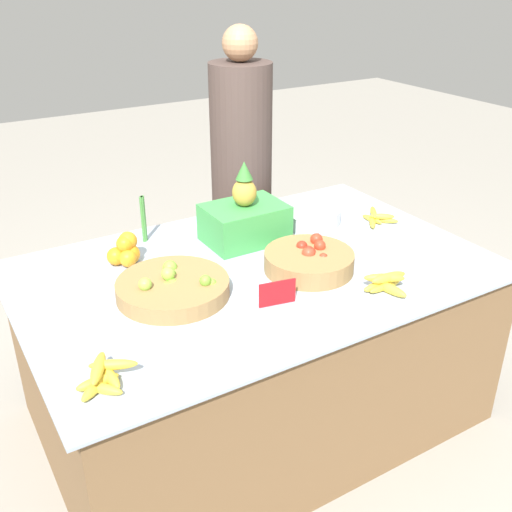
% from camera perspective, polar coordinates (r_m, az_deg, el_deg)
% --- Properties ---
extents(ground_plane, '(12.00, 12.00, 0.00)m').
position_cam_1_polar(ground_plane, '(2.72, 0.00, -14.62)').
color(ground_plane, gray).
extents(market_table, '(1.78, 1.16, 0.72)m').
position_cam_1_polar(market_table, '(2.50, 0.00, -8.40)').
color(market_table, brown).
rests_on(market_table, ground_plane).
extents(lime_bowl, '(0.40, 0.40, 0.10)m').
position_cam_1_polar(lime_bowl, '(2.13, -7.92, -2.97)').
color(lime_bowl, olive).
rests_on(lime_bowl, market_table).
extents(tomato_basket, '(0.34, 0.34, 0.11)m').
position_cam_1_polar(tomato_basket, '(2.29, 5.08, -0.44)').
color(tomato_basket, olive).
rests_on(tomato_basket, market_table).
extents(orange_pile, '(0.13, 0.12, 0.13)m').
position_cam_1_polar(orange_pile, '(2.38, -12.31, 0.39)').
color(orange_pile, orange).
rests_on(orange_pile, market_table).
extents(metal_bowl, '(0.30, 0.30, 0.07)m').
position_cam_1_polar(metal_bowl, '(2.72, 4.95, 3.95)').
color(metal_bowl, '#B7B7BF').
rests_on(metal_bowl, market_table).
extents(price_sign, '(0.13, 0.03, 0.09)m').
position_cam_1_polar(price_sign, '(2.05, 2.03, -3.55)').
color(price_sign, red).
rests_on(price_sign, market_table).
extents(produce_crate, '(0.33, 0.24, 0.35)m').
position_cam_1_polar(produce_crate, '(2.50, -1.09, 3.51)').
color(produce_crate, green).
rests_on(produce_crate, market_table).
extents(veg_bundle, '(0.03, 0.02, 0.20)m').
position_cam_1_polar(veg_bundle, '(2.53, -10.67, 3.48)').
color(veg_bundle, '#4C8E42').
rests_on(veg_bundle, market_table).
extents(banana_bunch_front_center, '(0.19, 0.18, 0.06)m').
position_cam_1_polar(banana_bunch_front_center, '(1.75, -14.39, -11.03)').
color(banana_bunch_front_center, gold).
rests_on(banana_bunch_front_center, market_table).
extents(banana_bunch_front_right, '(0.17, 0.17, 0.05)m').
position_cam_1_polar(banana_bunch_front_right, '(2.76, 11.38, 3.58)').
color(banana_bunch_front_right, gold).
rests_on(banana_bunch_front_right, market_table).
extents(banana_bunch_middle_right, '(0.17, 0.16, 0.06)m').
position_cam_1_polar(banana_bunch_middle_right, '(2.19, 12.25, -2.51)').
color(banana_bunch_middle_right, gold).
rests_on(banana_bunch_middle_right, market_table).
extents(vendor_person, '(0.32, 0.32, 1.51)m').
position_cam_1_polar(vendor_person, '(3.20, -1.38, 6.58)').
color(vendor_person, '#473833').
rests_on(vendor_person, ground_plane).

